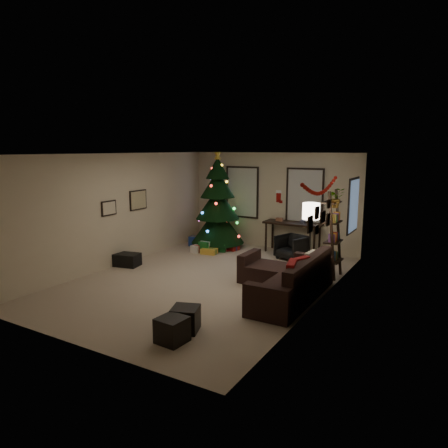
{
  "coord_description": "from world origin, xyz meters",
  "views": [
    {
      "loc": [
        4.7,
        -7.28,
        2.81
      ],
      "look_at": [
        0.1,
        0.6,
        1.15
      ],
      "focal_mm": 33.39,
      "sensor_mm": 36.0,
      "label": 1
    }
  ],
  "objects_px": {
    "christmas_tree": "(218,207)",
    "bookshelf": "(334,236)",
    "desk": "(293,226)",
    "desk_chair": "(292,247)",
    "sofa": "(287,281)"
  },
  "relations": [
    {
      "from": "desk",
      "to": "desk_chair",
      "type": "relative_size",
      "value": 2.47
    },
    {
      "from": "christmas_tree",
      "to": "sofa",
      "type": "distance_m",
      "value": 4.31
    },
    {
      "from": "christmas_tree",
      "to": "bookshelf",
      "type": "distance_m",
      "value": 3.85
    },
    {
      "from": "christmas_tree",
      "to": "desk_chair",
      "type": "height_order",
      "value": "christmas_tree"
    },
    {
      "from": "bookshelf",
      "to": "desk_chair",
      "type": "bearing_deg",
      "value": 144.12
    },
    {
      "from": "desk",
      "to": "christmas_tree",
      "type": "bearing_deg",
      "value": -167.45
    },
    {
      "from": "sofa",
      "to": "desk",
      "type": "relative_size",
      "value": 1.65
    },
    {
      "from": "sofa",
      "to": "desk_chair",
      "type": "distance_m",
      "value": 2.69
    },
    {
      "from": "desk",
      "to": "bookshelf",
      "type": "bearing_deg",
      "value": -45.79
    },
    {
      "from": "desk",
      "to": "bookshelf",
      "type": "relative_size",
      "value": 0.81
    },
    {
      "from": "desk_chair",
      "to": "christmas_tree",
      "type": "bearing_deg",
      "value": -164.67
    },
    {
      "from": "christmas_tree",
      "to": "bookshelf",
      "type": "height_order",
      "value": "christmas_tree"
    },
    {
      "from": "christmas_tree",
      "to": "desk_chair",
      "type": "relative_size",
      "value": 4.46
    },
    {
      "from": "sofa",
      "to": "bookshelf",
      "type": "bearing_deg",
      "value": 74.33
    },
    {
      "from": "christmas_tree",
      "to": "bookshelf",
      "type": "relative_size",
      "value": 1.46
    }
  ]
}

